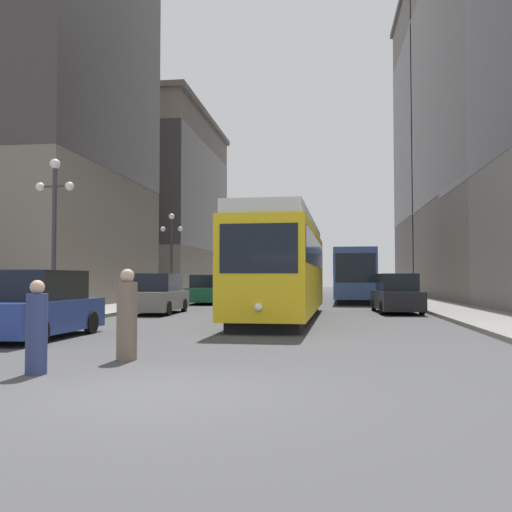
{
  "coord_description": "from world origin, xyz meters",
  "views": [
    {
      "loc": [
        2.34,
        -7.66,
        1.61
      ],
      "look_at": [
        0.16,
        8.88,
        2.27
      ],
      "focal_mm": 39.25,
      "sensor_mm": 36.0,
      "label": 1
    }
  ],
  "objects_px": {
    "lamp_post_left_near": "(54,214)",
    "pedestrian_crossing_near": "(127,317)",
    "transit_bus": "(353,273)",
    "streetcar": "(283,266)",
    "parked_car_left_near": "(206,290)",
    "pedestrian_crossing_far": "(37,330)",
    "lamp_post_left_far": "(171,244)",
    "parked_car_left_mid": "(158,295)",
    "parked_car_right_far": "(396,295)",
    "parked_car_left_far": "(39,307)"
  },
  "relations": [
    {
      "from": "parked_car_right_far",
      "to": "lamp_post_left_near",
      "type": "xyz_separation_m",
      "value": [
        -12.71,
        -8.07,
        3.03
      ]
    },
    {
      "from": "parked_car_left_mid",
      "to": "parked_car_right_far",
      "type": "bearing_deg",
      "value": 8.76
    },
    {
      "from": "transit_bus",
      "to": "pedestrian_crossing_far",
      "type": "height_order",
      "value": "transit_bus"
    },
    {
      "from": "lamp_post_left_far",
      "to": "lamp_post_left_near",
      "type": "bearing_deg",
      "value": -90.0
    },
    {
      "from": "lamp_post_left_near",
      "to": "parked_car_left_mid",
      "type": "bearing_deg",
      "value": 72.76
    },
    {
      "from": "lamp_post_left_far",
      "to": "pedestrian_crossing_near",
      "type": "bearing_deg",
      "value": -75.97
    },
    {
      "from": "streetcar",
      "to": "parked_car_left_near",
      "type": "relative_size",
      "value": 2.72
    },
    {
      "from": "lamp_post_left_near",
      "to": "parked_car_right_far",
      "type": "bearing_deg",
      "value": 32.39
    },
    {
      "from": "parked_car_left_mid",
      "to": "pedestrian_crossing_far",
      "type": "bearing_deg",
      "value": -81.19
    },
    {
      "from": "parked_car_left_mid",
      "to": "lamp_post_left_far",
      "type": "bearing_deg",
      "value": 100.97
    },
    {
      "from": "parked_car_left_near",
      "to": "parked_car_right_far",
      "type": "bearing_deg",
      "value": -38.47
    },
    {
      "from": "streetcar",
      "to": "pedestrian_crossing_near",
      "type": "distance_m",
      "value": 11.57
    },
    {
      "from": "streetcar",
      "to": "pedestrian_crossing_far",
      "type": "distance_m",
      "value": 13.52
    },
    {
      "from": "streetcar",
      "to": "parked_car_left_mid",
      "type": "xyz_separation_m",
      "value": [
        -5.93,
        2.74,
        -1.26
      ]
    },
    {
      "from": "lamp_post_left_near",
      "to": "pedestrian_crossing_near",
      "type": "bearing_deg",
      "value": -54.42
    },
    {
      "from": "parked_car_left_mid",
      "to": "parked_car_left_near",
      "type": "bearing_deg",
      "value": 88.57
    },
    {
      "from": "streetcar",
      "to": "parked_car_left_far",
      "type": "relative_size",
      "value": 2.94
    },
    {
      "from": "lamp_post_left_near",
      "to": "parked_car_left_far",
      "type": "bearing_deg",
      "value": -66.77
    },
    {
      "from": "parked_car_left_mid",
      "to": "pedestrian_crossing_far",
      "type": "height_order",
      "value": "parked_car_left_mid"
    },
    {
      "from": "parked_car_right_far",
      "to": "lamp_post_left_near",
      "type": "bearing_deg",
      "value": 29.87
    },
    {
      "from": "pedestrian_crossing_near",
      "to": "lamp_post_left_near",
      "type": "distance_m",
      "value": 10.2
    },
    {
      "from": "parked_car_left_near",
      "to": "pedestrian_crossing_near",
      "type": "bearing_deg",
      "value": -83.54
    },
    {
      "from": "parked_car_left_mid",
      "to": "parked_car_left_far",
      "type": "relative_size",
      "value": 1.06
    },
    {
      "from": "lamp_post_left_near",
      "to": "parked_car_left_near",
      "type": "bearing_deg",
      "value": 83.19
    },
    {
      "from": "lamp_post_left_far",
      "to": "parked_car_right_far",
      "type": "bearing_deg",
      "value": -27.74
    },
    {
      "from": "pedestrian_crossing_far",
      "to": "pedestrian_crossing_near",
      "type": "bearing_deg",
      "value": -17.83
    },
    {
      "from": "parked_car_right_far",
      "to": "lamp_post_left_near",
      "type": "relative_size",
      "value": 0.86
    },
    {
      "from": "parked_car_left_mid",
      "to": "parked_car_left_far",
      "type": "xyz_separation_m",
      "value": [
        0.0,
        -10.55,
        -0.0
      ]
    },
    {
      "from": "transit_bus",
      "to": "lamp_post_left_far",
      "type": "relative_size",
      "value": 2.22
    },
    {
      "from": "pedestrian_crossing_far",
      "to": "lamp_post_left_near",
      "type": "height_order",
      "value": "lamp_post_left_near"
    },
    {
      "from": "parked_car_left_mid",
      "to": "parked_car_right_far",
      "type": "xyz_separation_m",
      "value": [
        10.81,
        1.95,
        0.0
      ]
    },
    {
      "from": "parked_car_left_near",
      "to": "parked_car_left_mid",
      "type": "relative_size",
      "value": 1.02
    },
    {
      "from": "streetcar",
      "to": "parked_car_left_far",
      "type": "height_order",
      "value": "streetcar"
    },
    {
      "from": "pedestrian_crossing_near",
      "to": "transit_bus",
      "type": "bearing_deg",
      "value": -125.58
    },
    {
      "from": "parked_car_left_far",
      "to": "lamp_post_left_near",
      "type": "xyz_separation_m",
      "value": [
        -1.9,
        4.43,
        3.03
      ]
    },
    {
      "from": "parked_car_left_near",
      "to": "parked_car_left_far",
      "type": "xyz_separation_m",
      "value": [
        0.0,
        -20.34,
        -0.0
      ]
    },
    {
      "from": "lamp_post_left_near",
      "to": "lamp_post_left_far",
      "type": "relative_size",
      "value": 1.04
    },
    {
      "from": "streetcar",
      "to": "parked_car_left_near",
      "type": "xyz_separation_m",
      "value": [
        -5.93,
        12.53,
        -1.26
      ]
    },
    {
      "from": "streetcar",
      "to": "lamp_post_left_near",
      "type": "bearing_deg",
      "value": -155.31
    },
    {
      "from": "streetcar",
      "to": "pedestrian_crossing_near",
      "type": "bearing_deg",
      "value": -99.49
    },
    {
      "from": "parked_car_left_far",
      "to": "pedestrian_crossing_near",
      "type": "xyz_separation_m",
      "value": [
        3.77,
        -3.49,
        -0.01
      ]
    },
    {
      "from": "transit_bus",
      "to": "parked_car_left_far",
      "type": "distance_m",
      "value": 26.47
    },
    {
      "from": "parked_car_left_near",
      "to": "lamp_post_left_near",
      "type": "height_order",
      "value": "lamp_post_left_near"
    },
    {
      "from": "transit_bus",
      "to": "parked_car_left_near",
      "type": "bearing_deg",
      "value": -153.57
    },
    {
      "from": "parked_car_left_mid",
      "to": "lamp_post_left_far",
      "type": "height_order",
      "value": "lamp_post_left_far"
    },
    {
      "from": "parked_car_left_near",
      "to": "pedestrian_crossing_far",
      "type": "distance_m",
      "value": 25.78
    },
    {
      "from": "parked_car_right_far",
      "to": "pedestrian_crossing_near",
      "type": "relative_size",
      "value": 2.73
    },
    {
      "from": "transit_bus",
      "to": "lamp_post_left_near",
      "type": "xyz_separation_m",
      "value": [
        -11.26,
        -20.3,
        1.93
      ]
    },
    {
      "from": "parked_car_left_mid",
      "to": "pedestrian_crossing_far",
      "type": "xyz_separation_m",
      "value": [
        2.86,
        -15.83,
        -0.11
      ]
    },
    {
      "from": "pedestrian_crossing_near",
      "to": "lamp_post_left_near",
      "type": "relative_size",
      "value": 0.32
    }
  ]
}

